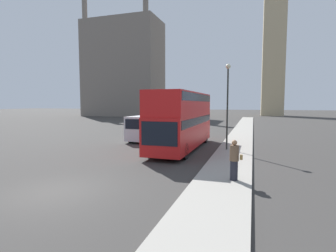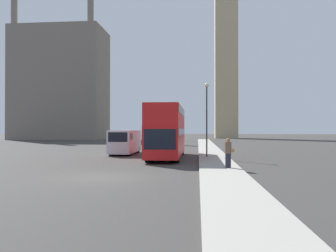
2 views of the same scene
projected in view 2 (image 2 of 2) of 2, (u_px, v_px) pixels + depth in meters
ground_plane at (103, 177)px, 16.98m from camera, size 300.00×300.00×0.00m
sidewalk_strip at (225, 177)px, 16.42m from camera, size 2.52×120.00×0.15m
clock_tower at (226, 4)px, 90.02m from camera, size 6.51×6.68×71.98m
building_block_distant at (61, 84)px, 80.21m from camera, size 21.51×11.81×32.82m
red_double_decker_bus at (167, 130)px, 28.07m from camera, size 2.59×10.72×4.37m
white_van at (125, 141)px, 32.29m from camera, size 2.11×6.10×2.38m
pedestrian at (228, 153)px, 19.77m from camera, size 0.56×0.40×1.80m
street_lamp at (207, 109)px, 27.78m from camera, size 0.36×0.36×6.26m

